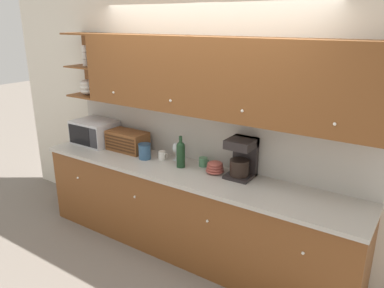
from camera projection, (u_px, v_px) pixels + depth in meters
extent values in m
plane|color=slate|center=(202.00, 236.00, 4.26)|extent=(24.00, 24.00, 0.00)
cube|color=silver|center=(205.00, 126.00, 3.87)|extent=(5.87, 0.06, 2.60)
cube|color=brown|center=(187.00, 213.00, 3.88)|extent=(3.47, 0.61, 0.88)
cube|color=#B7B2A8|center=(186.00, 173.00, 3.73)|extent=(3.49, 0.64, 0.04)
sphere|color=white|center=(78.00, 178.00, 4.27)|extent=(0.03, 0.03, 0.03)
sphere|color=white|center=(135.00, 197.00, 3.81)|extent=(0.03, 0.03, 0.03)
sphere|color=white|center=(207.00, 221.00, 3.35)|extent=(0.03, 0.03, 0.03)
sphere|color=white|center=(303.00, 253.00, 2.89)|extent=(0.03, 0.03, 0.03)
cube|color=#B7B2A8|center=(203.00, 136.00, 3.88)|extent=(3.47, 0.01, 0.56)
cube|color=brown|center=(214.00, 77.00, 3.44)|extent=(3.05, 0.32, 0.73)
cube|color=brown|center=(96.00, 64.00, 4.48)|extent=(0.42, 0.02, 0.73)
cube|color=brown|center=(89.00, 95.00, 4.47)|extent=(0.42, 0.32, 0.02)
cube|color=brown|center=(86.00, 66.00, 4.36)|extent=(0.42, 0.32, 0.02)
cube|color=brown|center=(83.00, 34.00, 4.25)|extent=(0.42, 0.32, 0.02)
sphere|color=white|center=(113.00, 92.00, 3.99)|extent=(0.03, 0.03, 0.03)
sphere|color=white|center=(171.00, 101.00, 3.59)|extent=(0.03, 0.03, 0.03)
sphere|color=white|center=(242.00, 111.00, 3.18)|extent=(0.03, 0.03, 0.03)
sphere|color=white|center=(335.00, 124.00, 2.78)|extent=(0.03, 0.03, 0.03)
ellipsoid|color=silver|center=(88.00, 91.00, 4.46)|extent=(0.18, 0.18, 0.08)
ellipsoid|color=silver|center=(88.00, 87.00, 4.44)|extent=(0.18, 0.18, 0.08)
ellipsoid|color=silver|center=(87.00, 83.00, 4.42)|extent=(0.18, 0.18, 0.08)
cylinder|color=silver|center=(86.00, 63.00, 4.35)|extent=(0.07, 0.07, 0.08)
cylinder|color=silver|center=(85.00, 56.00, 4.32)|extent=(0.07, 0.07, 0.08)
cylinder|color=silver|center=(84.00, 49.00, 4.30)|extent=(0.07, 0.07, 0.08)
cube|color=silver|center=(95.00, 132.00, 4.51)|extent=(0.50, 0.38, 0.28)
cube|color=black|center=(79.00, 135.00, 4.38)|extent=(0.35, 0.01, 0.23)
cube|color=#2D2D33|center=(93.00, 139.00, 4.26)|extent=(0.11, 0.01, 0.23)
cube|color=brown|center=(128.00, 141.00, 4.27)|extent=(0.47, 0.25, 0.23)
cube|color=#432713|center=(120.00, 150.00, 4.19)|extent=(0.44, 0.01, 0.02)
cube|color=#432713|center=(120.00, 147.00, 4.18)|extent=(0.44, 0.01, 0.02)
cube|color=#432713|center=(120.00, 144.00, 4.17)|extent=(0.44, 0.01, 0.02)
cube|color=#432713|center=(119.00, 141.00, 4.16)|extent=(0.44, 0.01, 0.02)
cube|color=#432713|center=(119.00, 138.00, 4.15)|extent=(0.44, 0.01, 0.02)
cylinder|color=#33567A|center=(145.00, 152.00, 4.02)|extent=(0.13, 0.13, 0.16)
cylinder|color=navy|center=(144.00, 144.00, 3.99)|extent=(0.14, 0.14, 0.01)
cylinder|color=silver|center=(162.00, 155.00, 4.01)|extent=(0.08, 0.08, 0.09)
torus|color=silver|center=(166.00, 156.00, 3.99)|extent=(0.01, 0.06, 0.06)
cylinder|color=silver|center=(176.00, 160.00, 4.01)|extent=(0.07, 0.07, 0.01)
cylinder|color=silver|center=(176.00, 156.00, 3.99)|extent=(0.01, 0.01, 0.08)
ellipsoid|color=silver|center=(176.00, 148.00, 3.96)|extent=(0.08, 0.08, 0.11)
cylinder|color=#19381E|center=(181.00, 157.00, 3.78)|extent=(0.09, 0.09, 0.22)
sphere|color=#19381E|center=(181.00, 146.00, 3.75)|extent=(0.09, 0.09, 0.09)
cylinder|color=#19381E|center=(181.00, 140.00, 3.73)|extent=(0.03, 0.03, 0.08)
cylinder|color=#4C845B|center=(203.00, 162.00, 3.82)|extent=(0.09, 0.09, 0.09)
torus|color=#4C845B|center=(207.00, 163.00, 3.80)|extent=(0.01, 0.06, 0.06)
ellipsoid|color=#9E473D|center=(215.00, 171.00, 3.66)|extent=(0.18, 0.18, 0.04)
ellipsoid|color=#9E473D|center=(215.00, 168.00, 3.65)|extent=(0.17, 0.17, 0.04)
ellipsoid|color=#9E473D|center=(215.00, 166.00, 3.65)|extent=(0.16, 0.16, 0.04)
ellipsoid|color=#9E473D|center=(215.00, 164.00, 3.64)|extent=(0.15, 0.15, 0.04)
cube|color=black|center=(240.00, 176.00, 3.56)|extent=(0.25, 0.26, 0.03)
cylinder|color=black|center=(239.00, 167.00, 3.52)|extent=(0.18, 0.18, 0.15)
cube|color=black|center=(246.00, 155.00, 3.59)|extent=(0.25, 0.06, 0.38)
cube|color=black|center=(241.00, 143.00, 3.46)|extent=(0.25, 0.26, 0.08)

